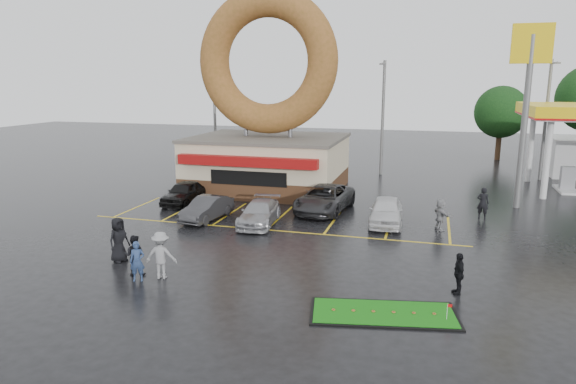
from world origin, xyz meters
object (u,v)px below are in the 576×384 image
(car_black, at_px, (184,193))
(dumpster, at_px, (214,175))
(streetlight_mid, at_px, (383,115))
(donut_shop, at_px, (268,125))
(car_grey, at_px, (324,199))
(car_silver, at_px, (259,213))
(car_white, at_px, (386,211))
(streetlight_right, at_px, (546,117))
(putting_green, at_px, (383,313))
(shell_sign, at_px, (528,82))
(person_blue, at_px, (137,261))
(car_dgrey, at_px, (207,208))
(streetlight_left, at_px, (214,113))
(person_cameraman, at_px, (459,273))

(car_black, distance_m, dumpster, 6.49)
(streetlight_mid, bearing_deg, car_black, -128.47)
(donut_shop, relative_size, car_grey, 2.50)
(streetlight_mid, bearing_deg, donut_shop, -131.38)
(car_silver, xyz_separation_m, car_white, (6.44, 1.84, 0.10))
(streetlight_right, height_order, car_silver, streetlight_right)
(dumpster, xyz_separation_m, putting_green, (14.21, -18.67, -0.61))
(shell_sign, xyz_separation_m, person_blue, (-15.57, -16.39, -6.60))
(streetlight_mid, relative_size, car_dgrey, 2.36)
(streetlight_left, xyz_separation_m, person_blue, (7.43, -24.30, -4.01))
(person_blue, height_order, putting_green, person_blue)
(shell_sign, distance_m, car_dgrey, 19.57)
(streetlight_left, height_order, car_grey, streetlight_left)
(person_cameraman, xyz_separation_m, dumpster, (-16.59, 16.26, -0.11))
(car_white, bearing_deg, shell_sign, 36.14)
(person_blue, height_order, dumpster, person_blue)
(car_dgrey, xyz_separation_m, car_silver, (3.07, -0.11, -0.01))
(donut_shop, xyz_separation_m, streetlight_right, (19.00, 8.95, 0.32))
(streetlight_mid, height_order, person_cameraman, streetlight_mid)
(dumpster, bearing_deg, car_dgrey, -78.17)
(car_black, bearing_deg, car_dgrey, -46.84)
(donut_shop, bearing_deg, person_cameraman, -51.71)
(donut_shop, relative_size, car_black, 3.33)
(shell_sign, relative_size, dumpster, 5.89)
(donut_shop, xyz_separation_m, dumpster, (-4.50, 0.94, -3.81))
(streetlight_left, bearing_deg, car_black, -75.05)
(streetlight_mid, height_order, car_black, streetlight_mid)
(car_grey, distance_m, dumpster, 11.25)
(streetlight_mid, relative_size, putting_green, 1.78)
(car_black, distance_m, car_white, 12.53)
(dumpster, bearing_deg, putting_green, -62.52)
(shell_sign, xyz_separation_m, car_black, (-19.68, -4.52, -6.69))
(shell_sign, distance_m, car_black, 21.27)
(car_silver, relative_size, dumpster, 2.36)
(car_grey, distance_m, putting_green, 13.59)
(dumpster, bearing_deg, shell_sign, -15.13)
(car_grey, bearing_deg, car_black, -170.45)
(shell_sign, bearing_deg, dumpster, 174.66)
(shell_sign, xyz_separation_m, car_grey, (-10.93, -4.01, -6.63))
(person_blue, relative_size, putting_green, 0.31)
(streetlight_left, height_order, dumpster, streetlight_left)
(shell_sign, relative_size, car_dgrey, 2.78)
(streetlight_mid, height_order, car_dgrey, streetlight_mid)
(streetlight_right, bearing_deg, dumpster, -161.20)
(donut_shop, distance_m, streetlight_mid, 10.59)
(streetlight_mid, bearing_deg, person_cameraman, -77.65)
(car_dgrey, bearing_deg, car_grey, 39.30)
(person_cameraman, bearing_deg, streetlight_left, -153.18)
(shell_sign, xyz_separation_m, dumpster, (-20.50, 1.91, -6.73))
(dumpster, bearing_deg, streetlight_right, 9.01)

